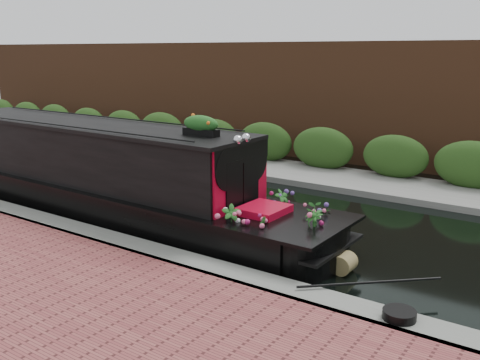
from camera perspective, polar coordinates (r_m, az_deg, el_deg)
The scene contains 8 objects.
ground at distance 12.69m, azimuth -1.41°, elevation -3.34°, with size 80.00×80.00×0.00m, color black.
near_bank_coping at distance 10.36m, azimuth -12.33°, elevation -7.67°, with size 40.00×0.60×0.50m, color slate.
far_bank_path at distance 16.16m, azimuth 7.40°, elevation 0.27°, with size 40.00×2.40×0.34m, color slate.
far_hedge at distance 16.94m, azimuth 8.81°, elevation 0.85°, with size 40.00×1.10×2.80m, color #264717.
far_brick_wall at distance 18.81m, azimuth 11.63°, elevation 2.01°, with size 40.00×1.00×8.00m, color brown.
narrowboat at distance 12.77m, azimuth -14.66°, elevation 0.05°, with size 11.57×2.18×2.71m.
rope_fender at distance 9.41m, azimuth 11.07°, elevation -8.72°, with size 0.35×0.35×0.38m, color olive.
coiled_mooring_rope at distance 7.60m, azimuth 16.63°, elevation -13.59°, with size 0.45×0.45×0.12m, color black.
Camera 1 is at (7.17, -9.79, 3.72)m, focal length 40.00 mm.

